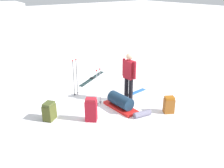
{
  "coord_description": "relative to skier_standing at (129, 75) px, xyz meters",
  "views": [
    {
      "loc": [
        -4.5,
        -5.92,
        3.73
      ],
      "look_at": [
        0.0,
        0.0,
        0.7
      ],
      "focal_mm": 39.53,
      "sensor_mm": 36.0,
      "label": 1
    }
  ],
  "objects": [
    {
      "name": "ground_plane",
      "position": [
        -0.52,
        0.23,
        -0.95
      ],
      "size": [
        80.0,
        80.0,
        0.0
      ],
      "primitive_type": "plane",
      "color": "white"
    },
    {
      "name": "skier_standing",
      "position": [
        0.0,
        0.0,
        0.0
      ],
      "size": [
        0.26,
        0.57,
        1.7
      ],
      "color": "black",
      "rests_on": "ground_plane"
    },
    {
      "name": "ski_pair_near",
      "position": [
        0.21,
        2.58,
        -0.94
      ],
      "size": [
        1.75,
        1.06,
        0.05
      ],
      "color": "black",
      "rests_on": "ground_plane"
    },
    {
      "name": "ski_pair_far",
      "position": [
        0.3,
        0.36,
        -0.94
      ],
      "size": [
        1.76,
        0.32,
        0.05
      ],
      "color": "#275FAF",
      "rests_on": "ground_plane"
    },
    {
      "name": "backpack_large_dark",
      "position": [
        -1.68,
        -0.29,
        -0.61
      ],
      "size": [
        0.42,
        0.41,
        0.71
      ],
      "color": "maroon",
      "rests_on": "ground_plane"
    },
    {
      "name": "backpack_bright",
      "position": [
        0.49,
        -1.35,
        -0.69
      ],
      "size": [
        0.38,
        0.35,
        0.54
      ],
      "color": "brown",
      "rests_on": "ground_plane"
    },
    {
      "name": "backpack_small_spare",
      "position": [
        -2.63,
        0.5,
        -0.69
      ],
      "size": [
        0.46,
        0.43,
        0.55
      ],
      "color": "#454B1E",
      "rests_on": "ground_plane"
    },
    {
      "name": "ski_poles_planted_near",
      "position": [
        -0.92,
        0.43,
        -0.26
      ],
      "size": [
        0.22,
        0.12,
        1.24
      ],
      "color": "#BBB2BF",
      "rests_on": "ground_plane"
    },
    {
      "name": "ski_poles_planted_far",
      "position": [
        -1.15,
        1.53,
        -0.21
      ],
      "size": [
        0.22,
        0.12,
        1.34
      ],
      "color": "black",
      "rests_on": "ground_plane"
    },
    {
      "name": "gear_sled",
      "position": [
        -0.54,
        -0.23,
        -0.73
      ],
      "size": [
        0.48,
        1.24,
        0.49
      ],
      "color": "red",
      "rests_on": "ground_plane"
    },
    {
      "name": "sleeping_mat_rolled",
      "position": [
        -0.34,
        -1.03,
        -0.86
      ],
      "size": [
        0.57,
        0.28,
        0.18
      ],
      "primitive_type": "cylinder",
      "rotation": [
        0.0,
        1.57,
        6.09
      ],
      "color": "slate",
      "rests_on": "ground_plane"
    }
  ]
}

